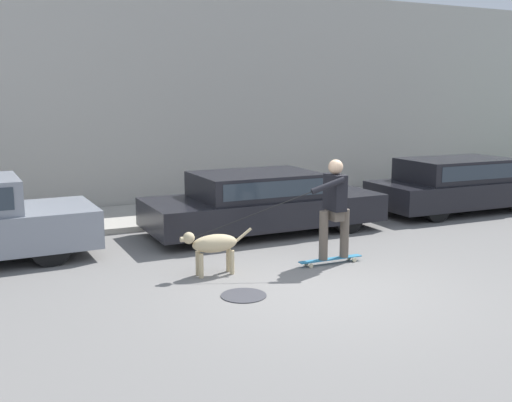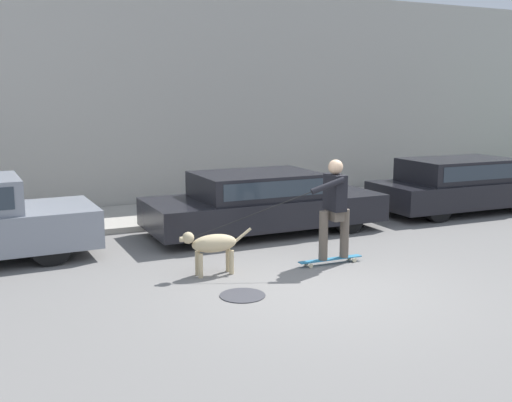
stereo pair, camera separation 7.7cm
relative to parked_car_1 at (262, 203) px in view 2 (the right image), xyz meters
name	(u,v)px [view 2 (the right image)]	position (x,y,z in m)	size (l,w,h in m)	color
ground_plane	(319,288)	(-0.74, -3.40, -0.58)	(36.00, 36.00, 0.00)	slate
back_wall	(169,98)	(-0.74, 3.58, 1.99)	(32.00, 0.30, 5.13)	#ADA89E
sidewalk_curb	(189,212)	(-0.74, 2.21, -0.52)	(30.00, 2.40, 0.12)	#A39E93
parked_car_1	(262,203)	(0.00, 0.00, 0.00)	(4.55, 1.84, 1.17)	black
parked_car_2	(461,185)	(5.00, 0.00, 0.03)	(4.24, 1.74, 1.21)	black
dog	(212,245)	(-1.86, -2.21, -0.12)	(1.11, 0.28, 0.68)	tan
skateboarder	(334,205)	(0.07, -2.44, 0.37)	(2.81, 0.58, 1.65)	beige
manhole_cover	(243,295)	(-1.83, -3.26, -0.57)	(0.61, 0.61, 0.01)	#38383D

